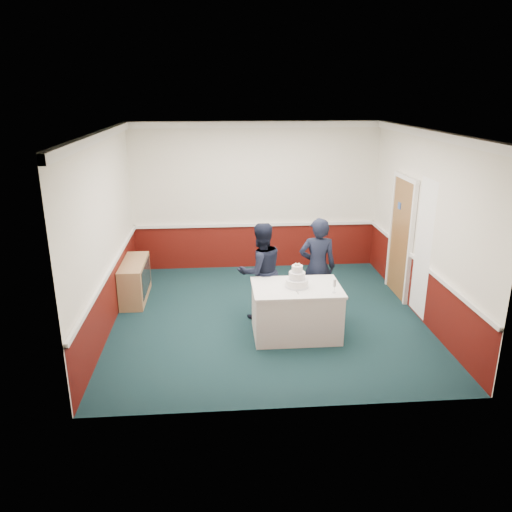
{
  "coord_description": "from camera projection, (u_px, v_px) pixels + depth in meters",
  "views": [
    {
      "loc": [
        -0.79,
        -7.47,
        3.57
      ],
      "look_at": [
        -0.2,
        -0.1,
        1.1
      ],
      "focal_mm": 35.0,
      "sensor_mm": 36.0,
      "label": 1
    }
  ],
  "objects": [
    {
      "name": "room_shell",
      "position": [
        269.0,
        192.0,
        8.22
      ],
      "size": [
        5.0,
        5.0,
        3.0
      ],
      "color": "silver",
      "rests_on": "ground"
    },
    {
      "name": "cake_table",
      "position": [
        296.0,
        310.0,
        7.54
      ],
      "size": [
        1.32,
        0.92,
        0.79
      ],
      "color": "white",
      "rests_on": "ground"
    },
    {
      "name": "wedding_cake",
      "position": [
        297.0,
        280.0,
        7.38
      ],
      "size": [
        0.35,
        0.35,
        0.36
      ],
      "color": "white",
      "rests_on": "cake_table"
    },
    {
      "name": "champagne_flute",
      "position": [
        335.0,
        284.0,
        7.15
      ],
      "size": [
        0.05,
        0.05,
        0.21
      ],
      "color": "silver",
      "rests_on": "cake_table"
    },
    {
      "name": "person_man",
      "position": [
        261.0,
        271.0,
        8.02
      ],
      "size": [
        0.93,
        0.83,
        1.6
      ],
      "primitive_type": "imported",
      "rotation": [
        0.0,
        0.0,
        3.48
      ],
      "color": "black",
      "rests_on": "ground"
    },
    {
      "name": "ground",
      "position": [
        268.0,
        317.0,
        8.26
      ],
      "size": [
        5.0,
        5.0,
        0.0
      ],
      "primitive_type": "plane",
      "color": "#132C2F",
      "rests_on": "ground"
    },
    {
      "name": "cake_knife",
      "position": [
        297.0,
        292.0,
        7.23
      ],
      "size": [
        0.03,
        0.22,
        0.0
      ],
      "primitive_type": "cube",
      "rotation": [
        0.0,
        0.0,
        0.08
      ],
      "color": "silver",
      "rests_on": "cake_table"
    },
    {
      "name": "sideboard",
      "position": [
        135.0,
        280.0,
        8.86
      ],
      "size": [
        0.41,
        1.2,
        0.7
      ],
      "color": "#9A704A",
      "rests_on": "ground"
    },
    {
      "name": "person_woman",
      "position": [
        317.0,
        267.0,
        8.11
      ],
      "size": [
        0.63,
        0.44,
        1.66
      ],
      "primitive_type": "imported",
      "rotation": [
        0.0,
        0.0,
        3.07
      ],
      "color": "black",
      "rests_on": "ground"
    }
  ]
}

